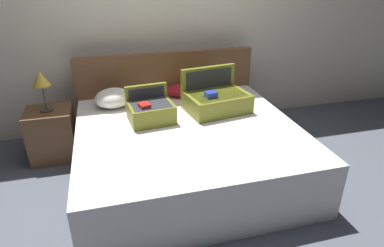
# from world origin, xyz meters

# --- Properties ---
(ground_plane) EXTENTS (12.00, 12.00, 0.00)m
(ground_plane) POSITION_xyz_m (0.00, 0.00, 0.00)
(ground_plane) COLOR #4C515B
(back_wall) EXTENTS (8.00, 0.10, 2.60)m
(back_wall) POSITION_xyz_m (0.00, 1.65, 1.30)
(back_wall) COLOR beige
(back_wall) RESTS_ON ground
(bed) EXTENTS (1.96, 1.85, 0.50)m
(bed) POSITION_xyz_m (0.00, 0.40, 0.25)
(bed) COLOR silver
(bed) RESTS_ON ground
(headboard) EXTENTS (2.00, 0.08, 0.96)m
(headboard) POSITION_xyz_m (0.00, 1.36, 0.48)
(headboard) COLOR brown
(headboard) RESTS_ON ground
(hard_case_large) EXTENTS (0.65, 0.52, 0.40)m
(hard_case_large) POSITION_xyz_m (0.37, 0.70, 0.62)
(hard_case_large) COLOR olive
(hard_case_large) RESTS_ON bed
(hard_case_medium) EXTENTS (0.43, 0.38, 0.31)m
(hard_case_medium) POSITION_xyz_m (-0.30, 0.62, 0.61)
(hard_case_medium) COLOR olive
(hard_case_medium) RESTS_ON bed
(pillow_near_headboard) EXTENTS (0.42, 0.36, 0.19)m
(pillow_near_headboard) POSITION_xyz_m (-0.62, 1.05, 0.60)
(pillow_near_headboard) COLOR white
(pillow_near_headboard) RESTS_ON bed
(pillow_center_head) EXTENTS (0.54, 0.33, 0.14)m
(pillow_center_head) POSITION_xyz_m (0.19, 1.16, 0.58)
(pillow_center_head) COLOR maroon
(pillow_center_head) RESTS_ON bed
(nightstand) EXTENTS (0.44, 0.40, 0.53)m
(nightstand) POSITION_xyz_m (-1.26, 1.07, 0.26)
(nightstand) COLOR brown
(nightstand) RESTS_ON ground
(table_lamp) EXTENTS (0.17, 0.17, 0.40)m
(table_lamp) POSITION_xyz_m (-1.26, 1.07, 0.83)
(table_lamp) COLOR #3F3833
(table_lamp) RESTS_ON nightstand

